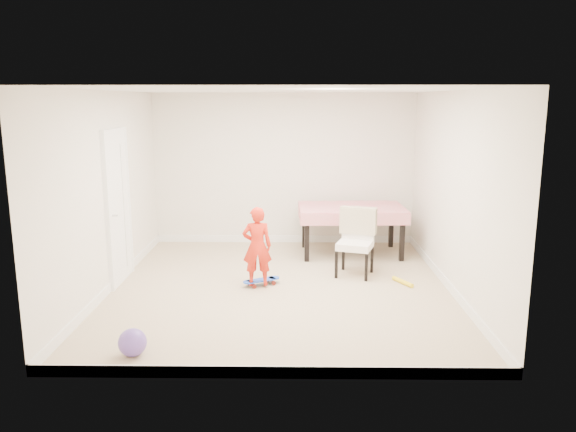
{
  "coord_description": "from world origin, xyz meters",
  "views": [
    {
      "loc": [
        0.2,
        -7.18,
        2.48
      ],
      "look_at": [
        0.1,
        0.2,
        0.95
      ],
      "focal_mm": 35.0,
      "sensor_mm": 36.0,
      "label": 1
    }
  ],
  "objects_px": {
    "dining_table": "(351,230)",
    "balloon": "(132,342)",
    "dining_chair": "(355,243)",
    "skateboard": "(261,282)",
    "child": "(257,249)"
  },
  "relations": [
    {
      "from": "skateboard",
      "to": "balloon",
      "type": "distance_m",
      "value": 2.46
    },
    {
      "from": "child",
      "to": "balloon",
      "type": "relative_size",
      "value": 3.82
    },
    {
      "from": "dining_table",
      "to": "child",
      "type": "bearing_deg",
      "value": -131.52
    },
    {
      "from": "dining_chair",
      "to": "child",
      "type": "xyz_separation_m",
      "value": [
        -1.36,
        -0.55,
        0.05
      ]
    },
    {
      "from": "dining_chair",
      "to": "skateboard",
      "type": "relative_size",
      "value": 1.8
    },
    {
      "from": "child",
      "to": "dining_chair",
      "type": "bearing_deg",
      "value": -163.7
    },
    {
      "from": "dining_chair",
      "to": "skateboard",
      "type": "height_order",
      "value": "dining_chair"
    },
    {
      "from": "dining_table",
      "to": "child",
      "type": "xyz_separation_m",
      "value": [
        -1.42,
        -1.7,
        0.14
      ]
    },
    {
      "from": "skateboard",
      "to": "balloon",
      "type": "bearing_deg",
      "value": -146.71
    },
    {
      "from": "dining_table",
      "to": "dining_chair",
      "type": "xyz_separation_m",
      "value": [
        -0.06,
        -1.16,
        0.09
      ]
    },
    {
      "from": "dining_table",
      "to": "skateboard",
      "type": "bearing_deg",
      "value": -132.08
    },
    {
      "from": "balloon",
      "to": "dining_chair",
      "type": "bearing_deg",
      "value": 47.04
    },
    {
      "from": "dining_chair",
      "to": "skateboard",
      "type": "xyz_separation_m",
      "value": [
        -1.31,
        -0.46,
        -0.44
      ]
    },
    {
      "from": "dining_table",
      "to": "balloon",
      "type": "xyz_separation_m",
      "value": [
        -2.51,
        -3.79,
        -0.26
      ]
    },
    {
      "from": "dining_table",
      "to": "balloon",
      "type": "distance_m",
      "value": 4.56
    }
  ]
}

